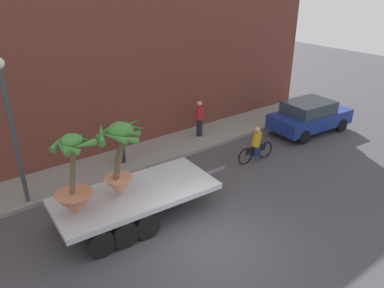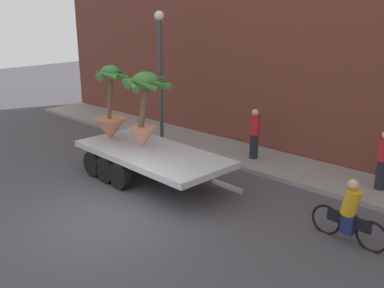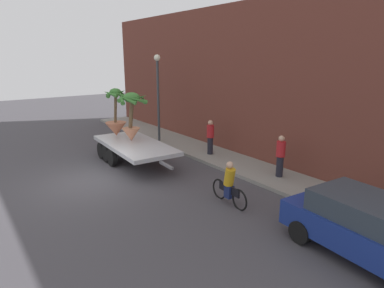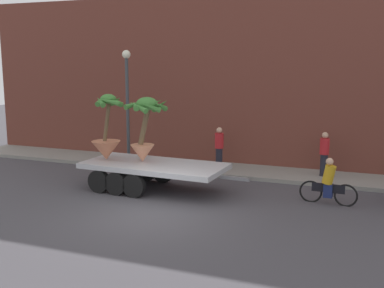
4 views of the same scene
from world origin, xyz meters
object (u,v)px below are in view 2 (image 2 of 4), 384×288
pedestrian_near_gate (383,159)px  potted_palm_middle (144,107)px  flatbed_trailer (147,156)px  potted_palm_rear (111,114)px  street_lamp (160,60)px  cyclist (350,215)px  pedestrian_far_left (254,133)px

pedestrian_near_gate → potted_palm_middle: bearing=-148.1°
flatbed_trailer → potted_palm_middle: (-0.14, 0.09, 1.49)m
potted_palm_middle → potted_palm_rear: bearing=-173.7°
street_lamp → flatbed_trailer: bearing=-50.5°
cyclist → pedestrian_far_left: bearing=147.5°
pedestrian_far_left → street_lamp: (-3.86, -0.65, 2.19)m
flatbed_trailer → cyclist: bearing=5.0°
flatbed_trailer → street_lamp: (-2.34, 2.84, 2.48)m
pedestrian_near_gate → pedestrian_far_left: size_ratio=1.00×
flatbed_trailer → pedestrian_far_left: pedestrian_far_left is taller
potted_palm_middle → cyclist: bearing=4.1°
cyclist → street_lamp: bearing=164.9°
street_lamp → cyclist: bearing=-15.1°
street_lamp → pedestrian_near_gate: bearing=6.3°
cyclist → potted_palm_middle: bearing=-175.9°
potted_palm_middle → pedestrian_far_left: bearing=63.9°
pedestrian_far_left → street_lamp: size_ratio=0.35×
flatbed_trailer → street_lamp: bearing=129.5°
potted_palm_middle → pedestrian_near_gate: potted_palm_middle is taller
pedestrian_near_gate → flatbed_trailer: bearing=-146.8°
potted_palm_rear → street_lamp: (-0.73, 2.91, 1.41)m
pedestrian_near_gate → cyclist: bearing=-81.6°
pedestrian_near_gate → potted_palm_rear: bearing=-152.6°
potted_palm_rear → potted_palm_middle: potted_palm_rear is taller
cyclist → flatbed_trailer: bearing=-175.0°
pedestrian_far_left → street_lamp: street_lamp is taller
potted_palm_middle → cyclist: size_ratio=1.26×
flatbed_trailer → potted_palm_middle: bearing=145.4°
flatbed_trailer → pedestrian_near_gate: pedestrian_near_gate is taller
potted_palm_rear → potted_palm_middle: size_ratio=1.03×
cyclist → pedestrian_near_gate: 3.24m
cyclist → pedestrian_far_left: 5.51m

